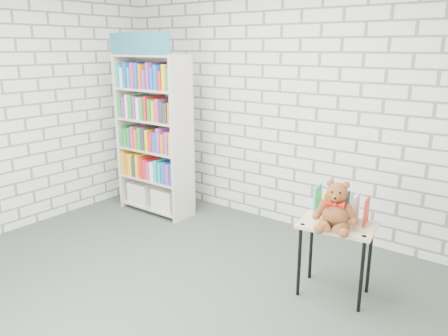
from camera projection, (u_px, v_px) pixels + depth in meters
The scene contains 6 objects.
ground at pixel (157, 290), 3.78m from camera, with size 4.50×4.50×0.00m, color #3C483D.
room_shell at pixel (147, 81), 3.31m from camera, with size 4.52×4.02×2.81m.
bookshelf at pixel (154, 134), 5.35m from camera, with size 0.98×0.38×2.19m.
display_table at pixel (337, 234), 3.58m from camera, with size 0.65×0.50×0.64m.
table_books at pixel (341, 205), 3.60m from camera, with size 0.44×0.25×0.25m.
teddy_bear at pixel (336, 209), 3.43m from camera, with size 0.35×0.34×0.39m.
Camera 1 is at (2.50, -2.32, 2.03)m, focal length 35.00 mm.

